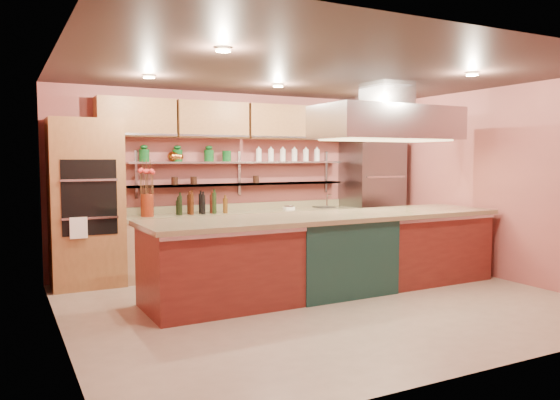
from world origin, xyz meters
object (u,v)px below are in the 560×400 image
kitchen_scale (289,207)px  refrigerator (372,199)px  flower_vase (147,205)px  green_canister (227,156)px  island (331,253)px  copper_kettle (174,156)px

kitchen_scale → refrigerator: bearing=-12.9°
refrigerator → flower_vase: 3.97m
refrigerator → green_canister: size_ratio=12.63×
island → flower_vase: bearing=137.9°
island → copper_kettle: size_ratio=25.19×
flower_vase → green_canister: bearing=9.5°
refrigerator → island: (-1.97, -1.74, -0.54)m
copper_kettle → green_canister: bearing=0.0°
island → refrigerator: bearing=40.4°
green_canister → refrigerator: bearing=-4.9°
refrigerator → kitchen_scale: refrigerator is taller
kitchen_scale → island: bearing=-112.7°
copper_kettle → green_canister: (0.85, 0.00, 0.01)m
refrigerator → kitchen_scale: 1.66m
kitchen_scale → green_canister: green_canister is taller
refrigerator → kitchen_scale: size_ratio=13.39×
copper_kettle → island: bearing=-52.0°
island → flower_vase: (-2.00, 1.75, 0.58)m
island → flower_vase: 2.72m
flower_vase → green_canister: size_ratio=1.96×
flower_vase → kitchen_scale: flower_vase is taller
kitchen_scale → copper_kettle: size_ratio=0.81×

